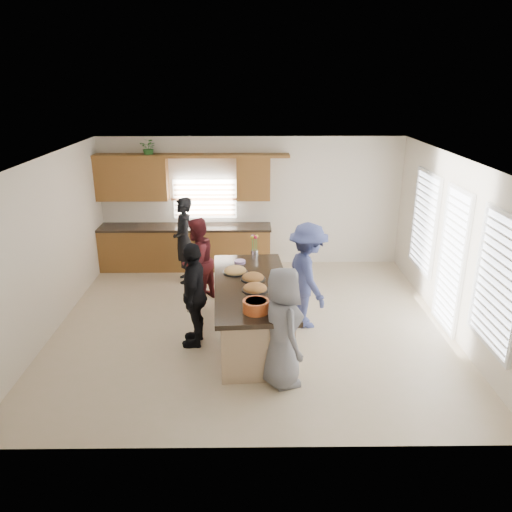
{
  "coord_description": "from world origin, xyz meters",
  "views": [
    {
      "loc": [
        -0.01,
        -7.59,
        3.96
      ],
      "look_at": [
        0.08,
        0.22,
        1.15
      ],
      "focal_mm": 35.0,
      "sensor_mm": 36.0,
      "label": 1
    }
  ],
  "objects_px": {
    "woman_left_mid": "(197,261)",
    "woman_right_front": "(282,327)",
    "island": "(252,313)",
    "salad_bowl": "(256,306)",
    "woman_left_back": "(184,240)",
    "woman_right_back": "(308,276)",
    "woman_left_front": "(194,294)"
  },
  "relations": [
    {
      "from": "woman_left_back",
      "to": "woman_right_front",
      "type": "distance_m",
      "value": 4.05
    },
    {
      "from": "woman_left_mid",
      "to": "woman_right_back",
      "type": "bearing_deg",
      "value": 91.36
    },
    {
      "from": "woman_left_back",
      "to": "woman_left_front",
      "type": "relative_size",
      "value": 1.05
    },
    {
      "from": "woman_left_back",
      "to": "woman_left_front",
      "type": "xyz_separation_m",
      "value": [
        0.48,
        -2.55,
        -0.04
      ]
    },
    {
      "from": "woman_left_front",
      "to": "woman_right_front",
      "type": "height_order",
      "value": "woman_right_front"
    },
    {
      "from": "island",
      "to": "salad_bowl",
      "type": "height_order",
      "value": "salad_bowl"
    },
    {
      "from": "woman_left_mid",
      "to": "woman_right_front",
      "type": "height_order",
      "value": "woman_right_front"
    },
    {
      "from": "woman_left_back",
      "to": "island",
      "type": "bearing_deg",
      "value": 16.52
    },
    {
      "from": "woman_left_front",
      "to": "woman_right_back",
      "type": "distance_m",
      "value": 1.9
    },
    {
      "from": "woman_left_front",
      "to": "woman_right_front",
      "type": "bearing_deg",
      "value": 52.4
    },
    {
      "from": "woman_left_mid",
      "to": "woman_right_back",
      "type": "distance_m",
      "value": 2.14
    },
    {
      "from": "woman_left_back",
      "to": "woman_right_back",
      "type": "relative_size",
      "value": 0.98
    },
    {
      "from": "woman_left_front",
      "to": "woman_left_mid",
      "type": "bearing_deg",
      "value": -172.97
    },
    {
      "from": "woman_left_front",
      "to": "woman_right_front",
      "type": "xyz_separation_m",
      "value": [
        1.28,
        -1.09,
        0.01
      ]
    },
    {
      "from": "woman_left_back",
      "to": "woman_right_front",
      "type": "xyz_separation_m",
      "value": [
        1.76,
        -3.65,
        -0.03
      ]
    },
    {
      "from": "island",
      "to": "woman_left_back",
      "type": "xyz_separation_m",
      "value": [
        -1.36,
        2.43,
        0.42
      ]
    },
    {
      "from": "woman_right_back",
      "to": "woman_right_front",
      "type": "bearing_deg",
      "value": 148.35
    },
    {
      "from": "salad_bowl",
      "to": "woman_left_mid",
      "type": "bearing_deg",
      "value": 113.52
    },
    {
      "from": "salad_bowl",
      "to": "woman_right_back",
      "type": "bearing_deg",
      "value": 59.26
    },
    {
      "from": "island",
      "to": "woman_right_front",
      "type": "relative_size",
      "value": 1.65
    },
    {
      "from": "salad_bowl",
      "to": "woman_left_mid",
      "type": "relative_size",
      "value": 0.22
    },
    {
      "from": "woman_left_back",
      "to": "woman_right_back",
      "type": "bearing_deg",
      "value": 36.69
    },
    {
      "from": "woman_left_mid",
      "to": "salad_bowl",
      "type": "bearing_deg",
      "value": 51.4
    },
    {
      "from": "woman_left_back",
      "to": "woman_right_back",
      "type": "xyz_separation_m",
      "value": [
        2.27,
        -1.95,
        0.02
      ]
    },
    {
      "from": "woman_left_mid",
      "to": "woman_left_back",
      "type": "bearing_deg",
      "value": -132.07
    },
    {
      "from": "salad_bowl",
      "to": "woman_left_front",
      "type": "bearing_deg",
      "value": 137.69
    },
    {
      "from": "salad_bowl",
      "to": "woman_left_front",
      "type": "height_order",
      "value": "woman_left_front"
    },
    {
      "from": "woman_right_front",
      "to": "island",
      "type": "bearing_deg",
      "value": 1.03
    },
    {
      "from": "island",
      "to": "woman_right_front",
      "type": "xyz_separation_m",
      "value": [
        0.4,
        -1.22,
        0.39
      ]
    },
    {
      "from": "island",
      "to": "woman_left_mid",
      "type": "relative_size",
      "value": 1.73
    },
    {
      "from": "island",
      "to": "woman_left_mid",
      "type": "xyz_separation_m",
      "value": [
        -0.99,
        1.43,
        0.35
      ]
    },
    {
      "from": "woman_left_back",
      "to": "woman_right_front",
      "type": "bearing_deg",
      "value": 13.08
    }
  ]
}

